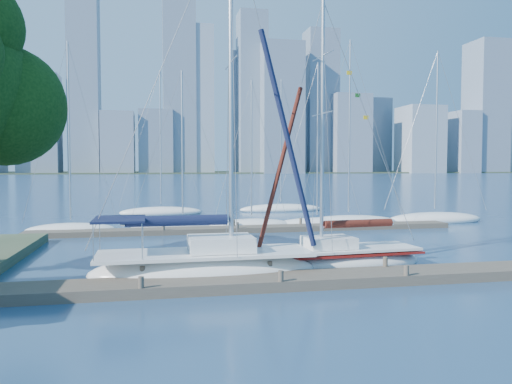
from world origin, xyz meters
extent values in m
plane|color=navy|center=(0.00, 0.00, 0.00)|extent=(700.00, 700.00, 0.00)
cube|color=#4A4236|center=(0.00, 0.00, 0.20)|extent=(26.00, 2.00, 0.40)
cube|color=#4A4236|center=(2.00, 16.00, 0.18)|extent=(30.00, 1.80, 0.36)
cube|color=#38472D|center=(0.00, 320.00, 0.00)|extent=(800.00, 100.00, 1.50)
sphere|color=black|center=(-10.94, 5.31, 7.26)|extent=(5.24, 5.24, 5.24)
ellipsoid|color=white|center=(-2.51, 1.91, 0.27)|extent=(9.43, 3.19, 1.65)
cube|color=white|center=(-2.51, 1.91, 1.04)|extent=(8.73, 2.94, 0.13)
cube|color=white|center=(-1.85, 1.92, 1.43)|extent=(2.66, 2.03, 0.60)
cylinder|color=silver|center=(-1.41, 1.92, 8.14)|extent=(0.20, 0.20, 14.07)
cylinder|color=silver|center=(-3.64, 1.90, 2.31)|extent=(4.45, 0.16, 0.11)
cylinder|color=black|center=(-3.64, 1.90, 2.42)|extent=(4.10, 0.49, 0.44)
cube|color=black|center=(-5.89, 1.87, 2.53)|extent=(2.01, 2.64, 0.09)
ellipsoid|color=white|center=(3.74, 2.94, 0.23)|extent=(7.90, 3.12, 1.36)
cube|color=white|center=(3.74, 2.94, 0.86)|extent=(7.32, 2.87, 0.11)
cube|color=white|center=(3.20, 2.90, 1.18)|extent=(2.29, 1.81, 0.50)
cylinder|color=silver|center=(2.84, 2.87, 6.42)|extent=(0.16, 0.16, 11.02)
cylinder|color=silver|center=(4.67, 3.01, 1.90)|extent=(3.66, 0.37, 0.09)
cylinder|color=#4B1610|center=(4.67, 3.01, 1.99)|extent=(3.39, 0.62, 0.36)
cube|color=maroon|center=(3.74, 2.94, 0.71)|extent=(7.49, 2.98, 0.09)
ellipsoid|color=white|center=(-10.25, 17.65, 0.19)|extent=(6.37, 3.18, 1.04)
cylinder|color=silver|center=(-10.25, 17.65, 7.02)|extent=(0.11, 0.11, 12.15)
ellipsoid|color=white|center=(-2.51, 19.04, 0.21)|extent=(8.13, 4.58, 1.14)
cylinder|color=silver|center=(-2.51, 19.04, 6.35)|extent=(0.12, 0.12, 10.62)
ellipsoid|color=white|center=(2.52, 17.91, 0.19)|extent=(6.57, 4.19, 1.04)
cylinder|color=silver|center=(2.52, 17.91, 5.95)|extent=(0.11, 0.11, 10.02)
ellipsoid|color=white|center=(7.67, 18.02, 0.18)|extent=(6.88, 3.39, 0.99)
cylinder|color=silver|center=(7.67, 18.02, 6.68)|extent=(0.11, 0.11, 11.56)
ellipsoid|color=white|center=(10.31, 18.20, 0.21)|extent=(8.36, 4.87, 1.15)
cylinder|color=silver|center=(10.31, 18.20, 7.68)|extent=(0.13, 0.13, 13.26)
ellipsoid|color=white|center=(17.95, 18.54, 0.23)|extent=(8.64, 4.37, 1.26)
cylinder|color=silver|center=(17.95, 18.54, 7.52)|extent=(0.14, 0.14, 12.75)
ellipsoid|color=white|center=(-3.98, 29.82, 0.20)|extent=(8.11, 3.80, 1.11)
cylinder|color=silver|center=(-3.98, 29.82, 7.32)|extent=(0.12, 0.12, 12.64)
ellipsoid|color=white|center=(8.08, 30.92, 0.20)|extent=(8.73, 5.40, 1.12)
cylinder|color=silver|center=(8.08, 30.92, 7.19)|extent=(0.12, 0.12, 12.34)
cube|color=slate|center=(-69.73, 287.50, 28.51)|extent=(22.41, 17.63, 57.02)
cube|color=#8D9CA9|center=(-47.55, 309.43, 20.66)|extent=(14.85, 17.61, 41.33)
cube|color=gray|center=(-25.94, 284.92, 18.04)|extent=(18.71, 19.81, 36.09)
cube|color=slate|center=(-4.22, 286.68, 18.98)|extent=(19.92, 16.86, 37.95)
cube|color=#8D9CA9|center=(21.35, 289.48, 44.68)|extent=(18.31, 14.99, 89.36)
cube|color=gray|center=(51.90, 304.67, 38.80)|extent=(16.26, 17.46, 77.61)
cube|color=slate|center=(70.99, 278.50, 39.52)|extent=(25.14, 18.95, 79.05)
cube|color=#8D9CA9|center=(91.42, 294.72, 23.66)|extent=(13.53, 17.11, 47.32)
cube|color=gray|center=(115.77, 279.60, 24.70)|extent=(23.22, 18.80, 49.39)
cube|color=slate|center=(147.05, 309.52, 25.70)|extent=(17.05, 17.52, 51.41)
cube|color=#8D9CA9|center=(164.09, 278.94, 21.50)|extent=(24.28, 23.94, 43.01)
cube|color=gray|center=(194.50, 279.05, 20.18)|extent=(14.81, 21.38, 40.36)
cube|color=slate|center=(213.93, 282.23, 43.80)|extent=(21.59, 23.60, 87.59)
cube|color=#8D9CA9|center=(241.25, 301.60, 36.27)|extent=(16.72, 17.08, 72.53)
cube|color=slate|center=(-45.00, 290.00, 62.86)|extent=(17.17, 18.00, 125.72)
cube|color=slate|center=(10.00, 290.00, 51.53)|extent=(19.43, 18.00, 103.05)
cube|color=slate|center=(55.00, 290.00, 49.78)|extent=(17.20, 18.00, 99.57)
cube|color=slate|center=(100.00, 290.00, 45.41)|extent=(19.65, 18.00, 90.83)
camera|label=1|loc=(-4.46, -18.44, 4.64)|focal=35.00mm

